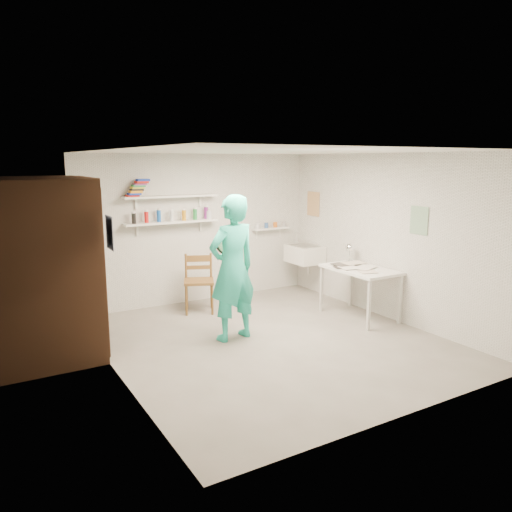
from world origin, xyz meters
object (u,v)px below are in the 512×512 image
belfast_sink (305,254)px  wall_clock (227,241)px  man (233,268)px  desk_lamp (350,248)px  work_table (359,293)px  wooden_chair (199,281)px

belfast_sink → wall_clock: wall_clock is taller
man → desk_lamp: (2.21, 0.29, 0.03)m
belfast_sink → work_table: size_ratio=0.54×
man → wall_clock: bearing=-106.2°
work_table → man: bearing=175.7°
wall_clock → wooden_chair: 1.34m
wooden_chair → work_table: wooden_chair is taller
man → desk_lamp: man is taller
wooden_chair → wall_clock: bearing=-70.4°
desk_lamp → man: bearing=-172.4°
work_table → desk_lamp: desk_lamp is taller
wall_clock → desk_lamp: 2.20m
man → work_table: man is taller
wall_clock → wooden_chair: bearing=77.9°
wooden_chair → work_table: bearing=-13.7°
wall_clock → wooden_chair: wall_clock is taller
belfast_sink → man: bearing=-147.4°
man → desk_lamp: 2.23m
man → wall_clock: size_ratio=5.56×
wooden_chair → belfast_sink: bearing=25.3°
belfast_sink → desk_lamp: 1.11m
belfast_sink → wall_clock: 2.47m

